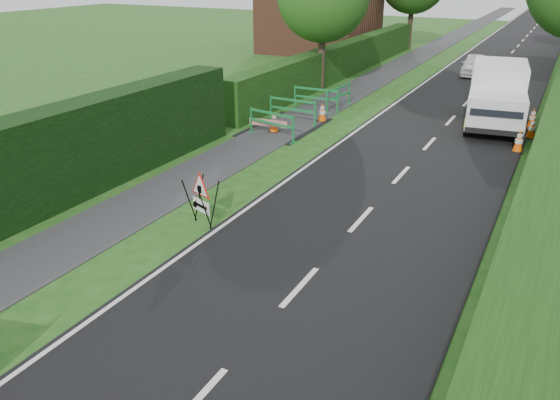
% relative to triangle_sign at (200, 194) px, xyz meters
% --- Properties ---
extents(ground, '(120.00, 120.00, 0.00)m').
position_rel_triangle_sign_xyz_m(ground, '(0.86, -2.41, -0.81)').
color(ground, '#1A4C15').
rests_on(ground, ground).
extents(road_surface, '(6.00, 90.00, 0.02)m').
position_rel_triangle_sign_xyz_m(road_surface, '(3.36, 32.59, -0.80)').
color(road_surface, black).
rests_on(road_surface, ground).
extents(footpath, '(2.00, 90.00, 0.02)m').
position_rel_triangle_sign_xyz_m(footpath, '(-2.14, 32.59, -0.80)').
color(footpath, '#2D2D30').
rests_on(footpath, ground).
extents(hedge_west_near, '(1.10, 18.00, 2.50)m').
position_rel_triangle_sign_xyz_m(hedge_west_near, '(-4.14, -2.41, -0.81)').
color(hedge_west_near, black).
rests_on(hedge_west_near, ground).
extents(hedge_west_far, '(1.00, 24.00, 1.80)m').
position_rel_triangle_sign_xyz_m(hedge_west_far, '(-4.14, 19.59, -0.81)').
color(hedge_west_far, '#14380F').
rests_on(hedge_west_far, ground).
extents(hedge_east, '(1.20, 50.00, 1.50)m').
position_rel_triangle_sign_xyz_m(hedge_east, '(7.36, 13.59, -0.81)').
color(hedge_east, '#14380F').
rests_on(hedge_east, ground).
extents(house_west, '(7.50, 7.40, 7.88)m').
position_rel_triangle_sign_xyz_m(house_west, '(-9.14, 27.59, 2.09)').
color(house_west, brown).
rests_on(house_west, ground).
extents(triangle_sign, '(1.01, 1.01, 1.16)m').
position_rel_triangle_sign_xyz_m(triangle_sign, '(0.00, 0.00, 0.00)').
color(triangle_sign, black).
rests_on(triangle_sign, ground).
extents(works_van, '(2.64, 5.29, 2.32)m').
position_rel_triangle_sign_xyz_m(works_van, '(4.96, 12.71, 0.42)').
color(works_van, silver).
rests_on(works_van, ground).
extents(traffic_cone_0, '(0.38, 0.38, 0.79)m').
position_rel_triangle_sign_xyz_m(traffic_cone_0, '(6.20, 9.62, -0.42)').
color(traffic_cone_0, black).
rests_on(traffic_cone_0, ground).
extents(traffic_cone_1, '(0.38, 0.38, 0.79)m').
position_rel_triangle_sign_xyz_m(traffic_cone_1, '(6.45, 11.52, -0.42)').
color(traffic_cone_1, black).
rests_on(traffic_cone_1, ground).
extents(traffic_cone_2, '(0.38, 0.38, 0.79)m').
position_rel_triangle_sign_xyz_m(traffic_cone_2, '(6.34, 13.07, -0.42)').
color(traffic_cone_2, black).
rests_on(traffic_cone_2, ground).
extents(traffic_cone_3, '(0.38, 0.38, 0.79)m').
position_rel_triangle_sign_xyz_m(traffic_cone_3, '(-2.22, 7.84, -0.42)').
color(traffic_cone_3, black).
rests_on(traffic_cone_3, ground).
extents(traffic_cone_4, '(0.38, 0.38, 0.79)m').
position_rel_triangle_sign_xyz_m(traffic_cone_4, '(-1.22, 10.08, -0.42)').
color(traffic_cone_4, black).
rests_on(traffic_cone_4, ground).
extents(ped_barrier_0, '(2.09, 0.75, 1.00)m').
position_rel_triangle_sign_xyz_m(ped_barrier_0, '(-1.94, 7.14, -0.18)').
color(ped_barrier_0, '#167D37').
rests_on(ped_barrier_0, ground).
extents(ped_barrier_1, '(2.07, 0.41, 1.00)m').
position_rel_triangle_sign_xyz_m(ped_barrier_1, '(-2.19, 9.31, -0.18)').
color(ped_barrier_1, '#167D37').
rests_on(ped_barrier_1, ground).
extents(ped_barrier_2, '(2.07, 0.40, 1.00)m').
position_rel_triangle_sign_xyz_m(ped_barrier_2, '(-2.19, 11.59, -0.18)').
color(ped_barrier_2, '#167D37').
rests_on(ped_barrier_2, ground).
extents(ped_barrier_3, '(0.59, 2.09, 1.00)m').
position_rel_triangle_sign_xyz_m(ped_barrier_3, '(-1.46, 12.36, -0.18)').
color(ped_barrier_3, '#167D37').
rests_on(ped_barrier_3, ground).
extents(redwhite_plank, '(1.50, 0.20, 0.25)m').
position_rel_triangle_sign_xyz_m(redwhite_plank, '(-2.25, 7.44, -0.81)').
color(redwhite_plank, red).
rests_on(redwhite_plank, ground).
extents(hatchback_car, '(1.72, 3.51, 1.15)m').
position_rel_triangle_sign_xyz_m(hatchback_car, '(2.41, 23.22, -0.23)').
color(hatchback_car, silver).
rests_on(hatchback_car, ground).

